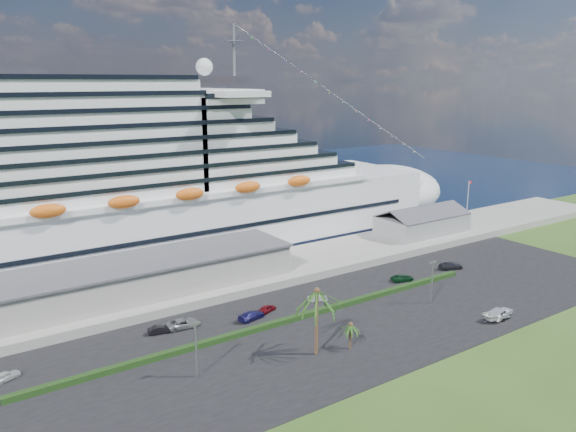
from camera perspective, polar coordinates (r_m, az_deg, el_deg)
ground at (r=91.75m, az=9.55°, el=-13.07°), size 420.00×420.00×0.00m
asphalt_lot at (r=99.10m, az=5.09°, el=-10.79°), size 140.00×38.00×0.12m
wharf at (r=120.93m, az=-3.65°, el=-5.74°), size 240.00×20.00×1.80m
water at (r=201.31m, az=-16.82°, el=1.29°), size 420.00×160.00×0.02m
cruise_ship at (r=129.98m, az=-17.45°, el=2.24°), size 191.00×38.00×54.00m
terminal_building at (r=109.79m, az=-15.04°, el=-5.96°), size 61.00×15.00×6.30m
port_shed at (r=151.85m, az=13.46°, el=-0.69°), size 24.00×12.31×7.37m
flagpole at (r=164.54m, az=17.80°, el=1.51°), size 1.08×0.16×12.00m
hedge at (r=98.19m, az=-0.47°, el=-10.64°), size 88.00×1.10×0.90m
lamp_post_left at (r=81.02m, az=-9.34°, el=-12.61°), size 1.60×0.35×8.27m
lamp_post_right at (r=108.24m, az=14.45°, el=-6.02°), size 1.60×0.35×8.27m
palm_tall at (r=84.74m, az=2.94°, el=-8.37°), size 8.82×8.82×11.13m
palm_short at (r=89.06m, az=6.37°, el=-11.19°), size 3.53×3.53×4.56m
parked_car_0 at (r=90.33m, az=-26.76°, el=-14.32°), size 4.29×2.88×1.36m
parked_car_1 at (r=96.99m, az=-12.86°, el=-11.18°), size 4.27×2.24×1.34m
parked_car_2 at (r=98.17m, az=-10.62°, el=-10.68°), size 5.80×2.96×1.57m
parked_car_3 at (r=99.88m, az=-3.75°, el=-10.04°), size 5.61×3.24×1.53m
parked_car_4 at (r=102.78m, az=-2.13°, el=-9.37°), size 4.22×2.85×1.34m
parked_car_5 at (r=107.63m, az=3.03°, el=-8.32°), size 3.97×2.74×1.24m
parked_car_6 at (r=120.15m, az=11.54°, el=-6.18°), size 5.26×3.45×1.34m
parked_car_7 at (r=130.03m, az=16.20°, el=-4.87°), size 5.86×3.94×1.58m
pickup_truck at (r=106.55m, az=20.73°, el=-9.25°), size 5.33×2.64×1.79m
boat_trailer at (r=105.61m, az=20.51°, el=-9.33°), size 6.32×4.52×1.76m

